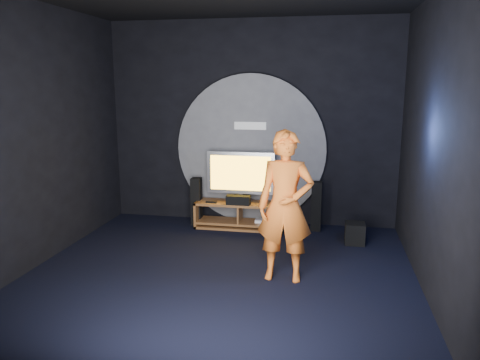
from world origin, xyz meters
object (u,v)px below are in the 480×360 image
media_console (240,217)px  tv (241,175)px  subwoofer (355,233)px  player (285,206)px  tower_speaker_left (197,201)px  tower_speaker_right (316,206)px

media_console → tv: (-0.01, 0.07, 0.72)m
subwoofer → player: (-0.95, -1.51, 0.78)m
tv → subwoofer: size_ratio=3.51×
tower_speaker_left → player: player is taller
media_console → tower_speaker_right: size_ratio=1.82×
tower_speaker_left → subwoofer: size_ratio=2.53×
media_console → player: 2.31m
subwoofer → tv: bearing=164.4°
media_console → subwoofer: media_console is taller
media_console → tower_speaker_left: bearing=176.1°
tv → media_console: bearing=-84.4°
tv → subwoofer: tv is taller
tower_speaker_left → tower_speaker_right: bearing=1.8°
tv → player: player is taller
tower_speaker_left → tower_speaker_right: size_ratio=1.00×
media_console → tower_speaker_left: tower_speaker_left is taller
tv → tower_speaker_right: 1.38m
tower_speaker_right → player: 2.18m
media_console → tv: size_ratio=1.31×
tv → tower_speaker_left: 0.93m
media_console → tower_speaker_left: size_ratio=1.82×
media_console → tv: bearing=95.6°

